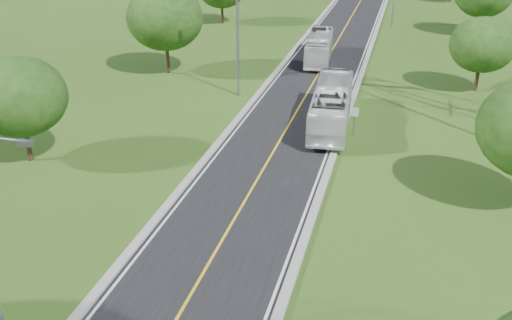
# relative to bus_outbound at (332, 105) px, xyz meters

# --- Properties ---
(ground) EXTENTS (260.00, 260.00, 0.00)m
(ground) POSITION_rel_bus_outbound_xyz_m (-3.20, 20.19, -1.71)
(ground) COLOR #2A4B15
(ground) RESTS_ON ground
(road) EXTENTS (8.00, 150.00, 0.06)m
(road) POSITION_rel_bus_outbound_xyz_m (-3.20, 26.19, -1.68)
(road) COLOR black
(road) RESTS_ON ground
(curb_left) EXTENTS (0.50, 150.00, 0.22)m
(curb_left) POSITION_rel_bus_outbound_xyz_m (-7.45, 26.19, -1.60)
(curb_left) COLOR gray
(curb_left) RESTS_ON ground
(curb_right) EXTENTS (0.50, 150.00, 0.22)m
(curb_right) POSITION_rel_bus_outbound_xyz_m (1.05, 26.19, -1.60)
(curb_right) COLOR gray
(curb_right) RESTS_ON ground
(speed_limit_sign) EXTENTS (0.55, 0.09, 2.40)m
(speed_limit_sign) POSITION_rel_bus_outbound_xyz_m (2.00, -1.83, -0.11)
(speed_limit_sign) COLOR slate
(speed_limit_sign) RESTS_ON ground
(streetlight_mid_left) EXTENTS (5.90, 0.25, 10.00)m
(streetlight_mid_left) POSITION_rel_bus_outbound_xyz_m (-9.20, 5.19, 4.24)
(streetlight_mid_left) COLOR slate
(streetlight_mid_left) RESTS_ON ground
(tree_lb) EXTENTS (6.30, 6.30, 7.33)m
(tree_lb) POSITION_rel_bus_outbound_xyz_m (-19.20, -11.81, 2.94)
(tree_lb) COLOR black
(tree_lb) RESTS_ON ground
(tree_lc) EXTENTS (7.56, 7.56, 8.79)m
(tree_lc) POSITION_rel_bus_outbound_xyz_m (-18.20, 10.19, 3.87)
(tree_lc) COLOR black
(tree_lc) RESTS_ON ground
(tree_rc) EXTENTS (5.88, 5.88, 6.84)m
(tree_rc) POSITION_rel_bus_outbound_xyz_m (11.80, 12.19, 2.63)
(tree_rc) COLOR black
(tree_rc) RESTS_ON ground
(bus_outbound) EXTENTS (3.61, 11.99, 3.29)m
(bus_outbound) POSITION_rel_bus_outbound_xyz_m (0.00, 0.00, 0.00)
(bus_outbound) COLOR silver
(bus_outbound) RESTS_ON road
(bus_inbound) EXTENTS (3.48, 10.76, 2.94)m
(bus_inbound) POSITION_rel_bus_outbound_xyz_m (-4.00, 18.55, -0.17)
(bus_inbound) COLOR silver
(bus_inbound) RESTS_ON road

